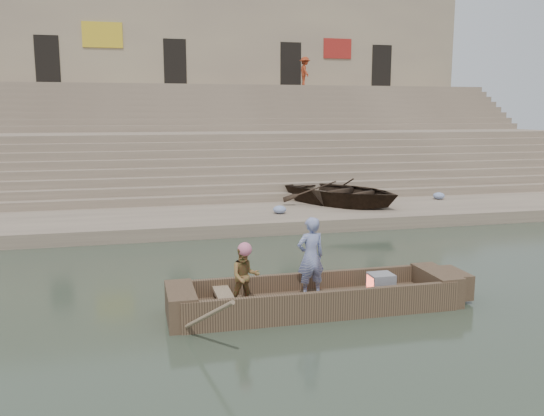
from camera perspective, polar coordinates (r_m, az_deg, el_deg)
name	(u,v)px	position (r m, az deg, el deg)	size (l,w,h in m)	color
ground	(369,295)	(12.05, 9.64, -8.62)	(120.00, 120.00, 0.00)	#2A3427
lower_landing	(275,217)	(19.37, 0.27, -0.91)	(32.00, 4.00, 0.40)	gray
mid_landing	(235,163)	(26.49, -3.68, 4.53)	(32.00, 3.00, 2.80)	gray
upper_landing	(214,132)	(33.32, -5.83, 7.61)	(32.00, 3.00, 5.20)	gray
ghat_steps	(229,152)	(28.12, -4.29, 5.64)	(32.00, 11.00, 5.20)	gray
building_wall	(204,82)	(37.31, -6.79, 12.42)	(32.00, 5.07, 11.20)	tan
main_rowboat	(315,304)	(11.07, 4.37, -9.58)	(5.00, 1.30, 0.22)	brown
rowboat_trim	(326,294)	(11.06, 5.46, -8.53)	(6.04, 2.63, 1.80)	brown
standing_man	(311,257)	(10.98, 3.89, -4.90)	(0.57, 0.37, 1.55)	navy
rowing_man	(245,276)	(10.43, -2.72, -6.86)	(0.55, 0.43, 1.13)	#27772A
television	(380,284)	(11.44, 10.79, -7.45)	(0.46, 0.42, 0.40)	gray
beached_rowboat	(343,192)	(20.77, 7.10, 1.59)	(3.22, 4.51, 0.93)	#2D2116
pedestrian	(305,72)	(34.56, 3.31, 13.46)	(1.11, 0.64, 1.72)	maroon
cloth_bundles	(240,207)	(19.37, -3.22, 0.07)	(17.55, 2.00, 0.26)	#3F5999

